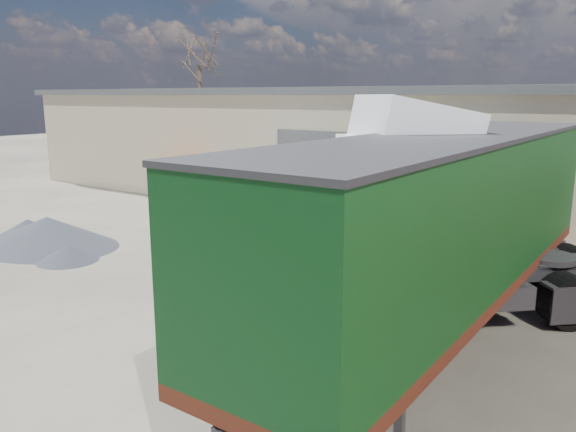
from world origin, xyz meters
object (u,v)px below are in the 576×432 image
Objects in this scene: box_trailer at (447,217)px; orange_skip at (183,185)px; tractor_unit at (438,226)px; bare_tree at (199,52)px; panel_van at (252,209)px.

box_trailer is 3.96× the size of orange_skip.
bare_tree is at bearing -168.99° from tractor_unit.
orange_skip reaches higher than panel_van.
panel_van is 7.23m from orange_skip.
box_trailer is (0.61, -1.19, 0.49)m from tractor_unit.
panel_van is (-9.18, 5.18, -1.74)m from box_trailer.
orange_skip is at bearing -157.63° from tractor_unit.
bare_tree is 15.05m from orange_skip.
box_trailer is 17.84m from orange_skip.
panel_van is at bearing -8.99° from orange_skip.
panel_van is (-8.58, 3.98, -1.25)m from tractor_unit.
bare_tree is 2.25× the size of panel_van.
bare_tree reaches higher than box_trailer.
tractor_unit is 0.57× the size of box_trailer.
box_trailer is 10.68m from panel_van.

